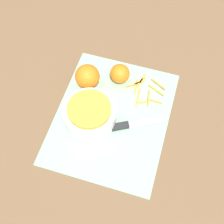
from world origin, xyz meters
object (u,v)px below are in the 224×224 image
object	(u,v)px
bowl_speckled	(90,114)
knife	(118,127)
orange_right	(87,77)
orange_left	(120,74)

from	to	relation	value
bowl_speckled	knife	world-z (taller)	bowl_speckled
bowl_speckled	orange_right	world-z (taller)	orange_right
knife	bowl_speckled	bearing A→B (deg)	148.70
knife	orange_left	size ratio (longest dim) A/B	3.23
bowl_speckled	orange_left	bearing A→B (deg)	-14.99
orange_left	orange_right	distance (m)	0.11
orange_left	knife	bearing A→B (deg)	-165.46
orange_right	knife	bearing A→B (deg)	-132.29
orange_right	orange_left	bearing A→B (deg)	-64.03
bowl_speckled	orange_left	world-z (taller)	bowl_speckled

